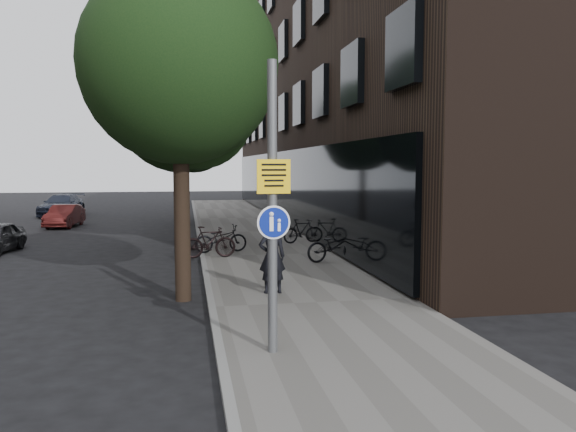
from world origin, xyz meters
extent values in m
plane|color=black|center=(0.00, 0.00, 0.00)|extent=(120.00, 120.00, 0.00)
cube|color=#5F5C58|center=(0.25, 10.00, 0.06)|extent=(4.50, 60.00, 0.12)
cube|color=slate|center=(-2.00, 10.00, 0.07)|extent=(0.15, 60.00, 0.13)
cube|color=black|center=(8.50, 22.00, 9.00)|extent=(12.00, 40.00, 18.00)
cylinder|color=black|center=(-2.60, 4.50, 1.60)|extent=(0.36, 0.36, 3.20)
sphere|color=black|center=(-2.60, 4.50, 5.30)|extent=(4.40, 4.40, 4.40)
sphere|color=black|center=(-2.20, 5.30, 4.30)|extent=(2.64, 2.64, 2.64)
cylinder|color=black|center=(-2.60, 13.00, 1.60)|extent=(0.36, 0.36, 3.20)
sphere|color=black|center=(-2.60, 13.00, 5.30)|extent=(5.00, 5.00, 5.00)
sphere|color=black|center=(-2.20, 13.80, 4.30)|extent=(3.00, 3.00, 3.00)
cylinder|color=black|center=(-2.60, 22.00, 1.60)|extent=(0.36, 0.36, 3.20)
sphere|color=black|center=(-2.60, 22.00, 5.30)|extent=(5.00, 5.00, 5.00)
sphere|color=black|center=(-2.20, 22.80, 4.30)|extent=(3.00, 3.00, 3.00)
cylinder|color=#595B5E|center=(-1.18, 0.29, 2.41)|extent=(0.15, 0.15, 4.57)
cube|color=#E5B50C|center=(-1.18, 0.29, 2.91)|extent=(0.53, 0.08, 0.53)
cylinder|color=navy|center=(-1.18, 0.29, 2.20)|extent=(0.47, 0.06, 0.47)
cylinder|color=white|center=(-1.18, 0.29, 2.20)|extent=(0.53, 0.06, 0.53)
imported|color=black|center=(-0.56, 4.38, 0.98)|extent=(0.63, 0.42, 1.72)
imported|color=black|center=(2.00, 8.32, 0.62)|extent=(2.00, 1.11, 1.00)
imported|color=black|center=(1.83, 12.58, 0.58)|extent=(1.60, 0.82, 0.92)
imported|color=black|center=(-1.35, 10.78, 0.59)|extent=(1.87, 0.93, 0.94)
imported|color=black|center=(-1.80, 9.68, 0.63)|extent=(1.74, 0.63, 1.02)
imported|color=#571A19|center=(-8.54, 21.25, 0.56)|extent=(1.49, 3.47, 1.11)
imported|color=#1C2232|center=(-10.05, 27.93, 0.66)|extent=(2.34, 4.71, 1.31)
camera|label=1|loc=(-2.49, -8.34, 3.08)|focal=35.00mm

